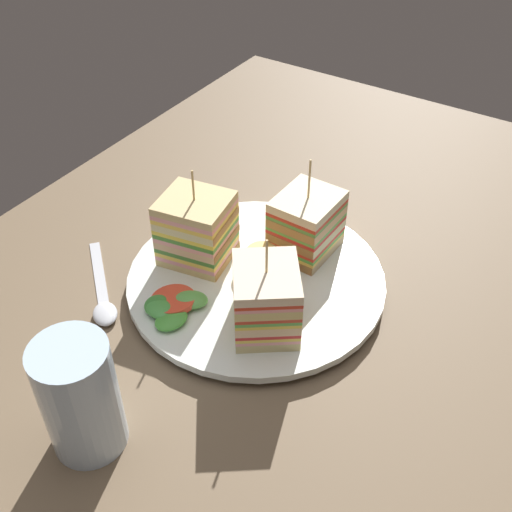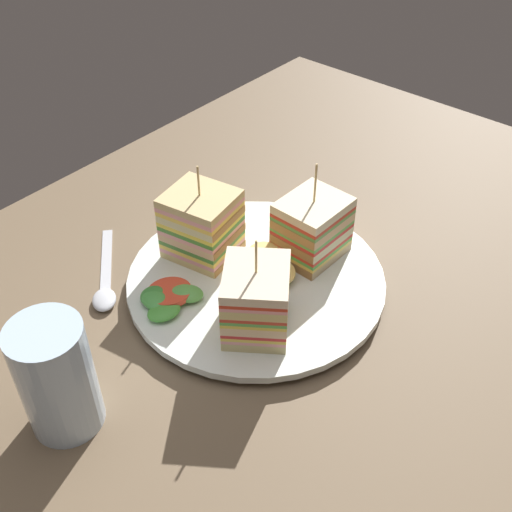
% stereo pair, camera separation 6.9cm
% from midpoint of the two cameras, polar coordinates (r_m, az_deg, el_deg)
% --- Properties ---
extents(ground_plane, '(1.10, 0.71, 0.02)m').
position_cam_midpoint_polar(ground_plane, '(0.73, 2.72, -3.39)').
color(ground_plane, brown).
extents(plate, '(0.29, 0.29, 0.02)m').
position_cam_midpoint_polar(plate, '(0.72, 2.77, -2.32)').
color(plate, silver).
rests_on(plate, ground_plane).
extents(sandwich_wedge_0, '(0.08, 0.09, 0.12)m').
position_cam_midpoint_polar(sandwich_wedge_0, '(0.72, -2.18, 2.76)').
color(sandwich_wedge_0, '#DDC37B').
rests_on(sandwich_wedge_0, plate).
extents(sandwich_wedge_1, '(0.10, 0.10, 0.11)m').
position_cam_midpoint_polar(sandwich_wedge_1, '(0.63, 3.15, -4.09)').
color(sandwich_wedge_1, '#CFBE7F').
rests_on(sandwich_wedge_1, plate).
extents(sandwich_wedge_2, '(0.08, 0.07, 0.12)m').
position_cam_midpoint_polar(sandwich_wedge_2, '(0.73, 7.79, 2.38)').
color(sandwich_wedge_2, '#CFB483').
rests_on(sandwich_wedge_2, plate).
extents(chip_pile, '(0.08, 0.08, 0.03)m').
position_cam_midpoint_polar(chip_pile, '(0.71, 3.43, -1.38)').
color(chip_pile, '#F2D582').
rests_on(chip_pile, plate).
extents(salad_garnish, '(0.08, 0.07, 0.01)m').
position_cam_midpoint_polar(salad_garnish, '(0.68, -5.13, -3.98)').
color(salad_garnish, '#4C9647').
rests_on(salad_garnish, plate).
extents(spoon, '(0.11, 0.13, 0.01)m').
position_cam_midpoint_polar(spoon, '(0.73, -10.87, -3.03)').
color(spoon, silver).
rests_on(spoon, ground_plane).
extents(drinking_glass, '(0.07, 0.07, 0.12)m').
position_cam_midpoint_polar(drinking_glass, '(0.58, -14.12, -11.33)').
color(drinking_glass, silver).
rests_on(drinking_glass, ground_plane).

